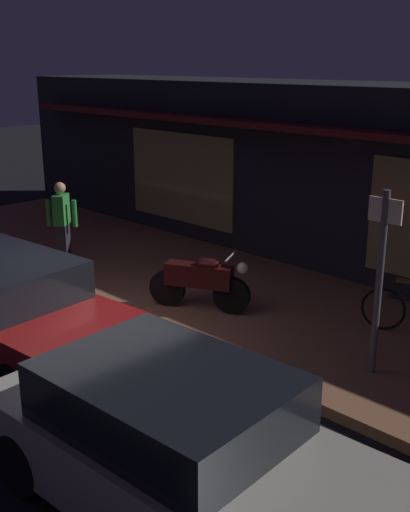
% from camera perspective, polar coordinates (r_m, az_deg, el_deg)
% --- Properties ---
extents(ground_plane, '(60.00, 60.00, 0.00)m').
position_cam_1_polar(ground_plane, '(9.32, -11.01, -8.60)').
color(ground_plane, black).
extents(sidewalk_slab, '(18.00, 4.00, 0.15)m').
position_cam_1_polar(sidewalk_slab, '(11.09, 1.77, -3.54)').
color(sidewalk_slab, brown).
rests_on(sidewalk_slab, ground_plane).
extents(storefront_building, '(18.00, 3.30, 3.60)m').
position_cam_1_polar(storefront_building, '(13.25, 11.93, 7.32)').
color(storefront_building, black).
rests_on(storefront_building, ground_plane).
extents(motorcycle, '(1.58, 0.91, 0.97)m').
position_cam_1_polar(motorcycle, '(10.10, -0.37, -2.22)').
color(motorcycle, black).
rests_on(motorcycle, sidewalk_slab).
extents(person_photographer, '(0.54, 0.44, 1.67)m').
position_cam_1_polar(person_photographer, '(12.44, -12.82, 2.95)').
color(person_photographer, '#28232D').
rests_on(person_photographer, sidewalk_slab).
extents(sign_post, '(0.44, 0.09, 2.40)m').
position_cam_1_polar(sign_post, '(8.09, 15.57, -1.45)').
color(sign_post, '#47474C').
rests_on(sign_post, sidewalk_slab).
extents(parked_car_far, '(4.23, 2.08, 1.42)m').
position_cam_1_polar(parked_car_far, '(9.25, -17.64, -4.58)').
color(parked_car_far, black).
rests_on(parked_car_far, ground_plane).
extents(parked_car_across, '(4.18, 1.96, 1.42)m').
position_cam_1_polar(parked_car_across, '(5.93, -2.62, -16.77)').
color(parked_car_across, black).
rests_on(parked_car_across, ground_plane).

